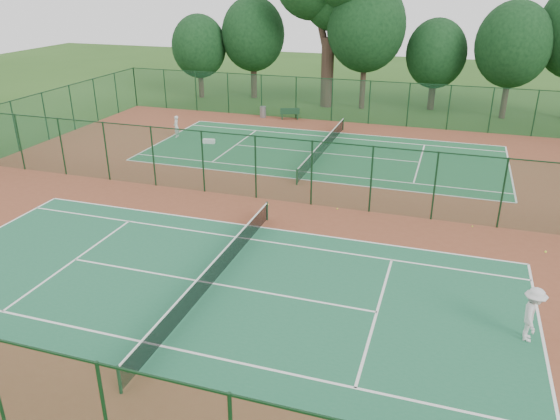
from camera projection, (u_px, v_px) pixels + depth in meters
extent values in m
plane|color=#295019|center=(283.00, 201.00, 29.21)|extent=(120.00, 120.00, 0.00)
cube|color=brown|center=(283.00, 201.00, 29.21)|extent=(40.00, 36.00, 0.01)
cube|color=#1E6241|center=(213.00, 284.00, 21.34)|extent=(23.77, 10.97, 0.01)
cube|color=#1D5D35|center=(323.00, 153.00, 37.07)|extent=(23.77, 10.97, 0.01)
cube|color=#17452E|center=(351.00, 101.00, 44.25)|extent=(40.00, 0.02, 3.50)
cube|color=#14381E|center=(352.00, 80.00, 43.57)|extent=(40.00, 0.05, 0.05)
cube|color=#194D2A|center=(50.00, 409.00, 12.79)|extent=(40.00, 0.02, 3.50)
cube|color=#13361B|center=(37.00, 349.00, 12.11)|extent=(40.00, 0.05, 0.05)
cube|color=#1A502F|center=(283.00, 170.00, 28.52)|extent=(40.00, 0.02, 3.50)
cube|color=#12321B|center=(283.00, 138.00, 27.84)|extent=(40.00, 0.05, 0.05)
cylinder|color=#153B24|center=(119.00, 380.00, 15.56)|extent=(0.10, 0.10, 0.97)
cylinder|color=#153B24|center=(267.00, 211.00, 26.74)|extent=(0.10, 0.10, 0.97)
cube|color=black|center=(213.00, 273.00, 21.15)|extent=(0.02, 12.80, 0.85)
cube|color=white|center=(212.00, 263.00, 20.98)|extent=(0.04, 12.80, 0.06)
cylinder|color=#163E20|center=(297.00, 177.00, 31.29)|extent=(0.10, 0.10, 0.97)
cylinder|color=#163E20|center=(343.00, 124.00, 42.47)|extent=(0.10, 0.10, 0.97)
cube|color=black|center=(324.00, 147.00, 36.88)|extent=(0.02, 12.80, 0.85)
cube|color=silver|center=(324.00, 140.00, 36.71)|extent=(0.04, 12.80, 0.06)
imported|color=silver|center=(532.00, 314.00, 17.70)|extent=(0.79, 1.29, 1.93)
imported|color=silver|center=(176.00, 126.00, 40.46)|extent=(0.50, 0.65, 1.61)
cylinder|color=gray|center=(263.00, 112.00, 46.31)|extent=(0.66, 0.66, 0.94)
cube|color=#13361E|center=(282.00, 116.00, 45.77)|extent=(0.23, 0.43, 0.48)
cube|color=#13361E|center=(297.00, 116.00, 45.81)|extent=(0.23, 0.43, 0.48)
cube|color=#13361E|center=(290.00, 113.00, 45.69)|extent=(1.67, 0.98, 0.05)
cube|color=#13361E|center=(290.00, 111.00, 45.39)|extent=(1.53, 0.61, 0.48)
cube|color=white|center=(209.00, 141.00, 39.19)|extent=(0.89, 0.43, 0.32)
sphere|color=yellow|center=(337.00, 209.00, 28.12)|extent=(0.08, 0.08, 0.08)
sphere|color=#D3F338|center=(472.00, 226.00, 26.16)|extent=(0.07, 0.07, 0.07)
sphere|color=yellow|center=(268.00, 205.00, 28.65)|extent=(0.07, 0.07, 0.07)
cylinder|color=#39261F|center=(327.00, 73.00, 49.30)|extent=(1.12, 1.12, 6.12)
cylinder|color=#39261F|center=(320.00, 19.00, 48.02)|extent=(2.07, 0.61, 6.09)
cylinder|color=#39261F|center=(339.00, 16.00, 46.93)|extent=(1.94, 0.57, 6.60)
sphere|color=black|center=(334.00, 0.00, 47.54)|extent=(5.30, 5.30, 5.30)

